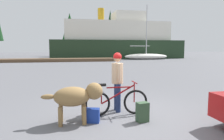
# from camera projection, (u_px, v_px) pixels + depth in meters

# --- Properties ---
(ground_plane) EXTENTS (160.00, 160.00, 0.00)m
(ground_plane) POSITION_uv_depth(u_px,v_px,m) (128.00, 114.00, 5.55)
(ground_plane) COLOR slate
(bicycle) EXTENTS (1.70, 0.44, 0.89)m
(bicycle) POSITION_uv_depth(u_px,v_px,m) (116.00, 102.00, 5.43)
(bicycle) COLOR black
(bicycle) RESTS_ON ground_plane
(person_cyclist) EXTENTS (0.32, 0.53, 1.66)m
(person_cyclist) POSITION_uv_depth(u_px,v_px,m) (117.00, 76.00, 5.74)
(person_cyclist) COLOR navy
(person_cyclist) RESTS_ON ground_plane
(dog) EXTENTS (1.43, 0.55, 0.96)m
(dog) POSITION_uv_depth(u_px,v_px,m) (77.00, 96.00, 4.84)
(dog) COLOR olive
(dog) RESTS_ON ground_plane
(backpack) EXTENTS (0.31, 0.25, 0.48)m
(backpack) POSITION_uv_depth(u_px,v_px,m) (142.00, 112.00, 4.97)
(backpack) COLOR #334C33
(backpack) RESTS_ON ground_plane
(handbag_pannier) EXTENTS (0.36, 0.26, 0.34)m
(handbag_pannier) POSITION_uv_depth(u_px,v_px,m) (93.00, 115.00, 4.93)
(handbag_pannier) COLOR navy
(handbag_pannier) RESTS_ON ground_plane
(dock_pier) EXTENTS (16.16, 2.63, 0.40)m
(dock_pier) POSITION_uv_depth(u_px,v_px,m) (54.00, 60.00, 27.09)
(dock_pier) COLOR brown
(dock_pier) RESTS_ON ground_plane
(ferry_boat) EXTENTS (22.35, 8.29, 8.68)m
(ferry_boat) POSITION_uv_depth(u_px,v_px,m) (116.00, 41.00, 36.89)
(ferry_boat) COLOR #1E331E
(ferry_boat) RESTS_ON ground_plane
(sailboat_moored) EXTENTS (7.02, 1.96, 8.39)m
(sailboat_moored) POSITION_uv_depth(u_px,v_px,m) (146.00, 56.00, 32.22)
(sailboat_moored) COLOR silver
(sailboat_moored) RESTS_ON ground_plane
(pine_tree_center) EXTENTS (3.62, 3.62, 9.43)m
(pine_tree_center) POSITION_uv_depth(u_px,v_px,m) (70.00, 28.00, 45.39)
(pine_tree_center) COLOR #4C331E
(pine_tree_center) RESTS_ON ground_plane
(pine_tree_far_right) EXTENTS (4.19, 4.19, 10.90)m
(pine_tree_far_right) POSITION_uv_depth(u_px,v_px,m) (144.00, 28.00, 50.23)
(pine_tree_far_right) COLOR #4C331E
(pine_tree_far_right) RESTS_ON ground_plane
(pine_tree_mid_back) EXTENTS (3.04, 3.04, 11.94)m
(pine_tree_mid_back) POSITION_uv_depth(u_px,v_px,m) (110.00, 27.00, 55.82)
(pine_tree_mid_back) COLOR #4C331E
(pine_tree_mid_back) RESTS_ON ground_plane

